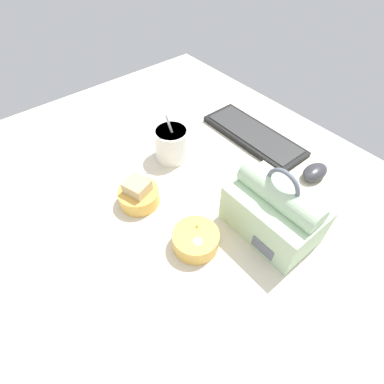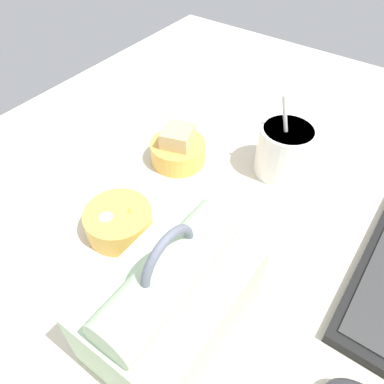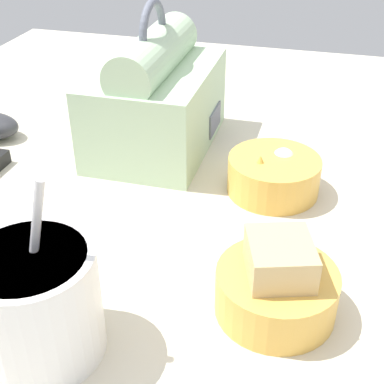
# 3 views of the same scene
# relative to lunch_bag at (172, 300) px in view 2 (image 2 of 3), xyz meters

# --- Properties ---
(desk_surface) EXTENTS (1.40, 1.10, 0.02)m
(desk_surface) POSITION_rel_lunch_bag_xyz_m (-0.22, -0.08, -0.08)
(desk_surface) COLOR beige
(desk_surface) RESTS_ON ground
(lunch_bag) EXTENTS (0.22, 0.15, 0.20)m
(lunch_bag) POSITION_rel_lunch_bag_xyz_m (0.00, 0.00, 0.00)
(lunch_bag) COLOR #B7D6AD
(lunch_bag) RESTS_ON desk_surface
(soup_cup) EXTENTS (0.10, 0.10, 0.16)m
(soup_cup) POSITION_rel_lunch_bag_xyz_m (-0.37, -0.02, -0.02)
(soup_cup) COLOR white
(soup_cup) RESTS_ON desk_surface
(bento_bowl_sandwich) EXTENTS (0.11, 0.11, 0.08)m
(bento_bowl_sandwich) POSITION_rel_lunch_bag_xyz_m (-0.28, -0.20, -0.04)
(bento_bowl_sandwich) COLOR #EAB24C
(bento_bowl_sandwich) RESTS_ON desk_surface
(bento_bowl_snacks) EXTENTS (0.11, 0.11, 0.05)m
(bento_bowl_snacks) POSITION_rel_lunch_bag_xyz_m (-0.08, -0.17, -0.05)
(bento_bowl_snacks) COLOR #EAB24C
(bento_bowl_snacks) RESTS_ON desk_surface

